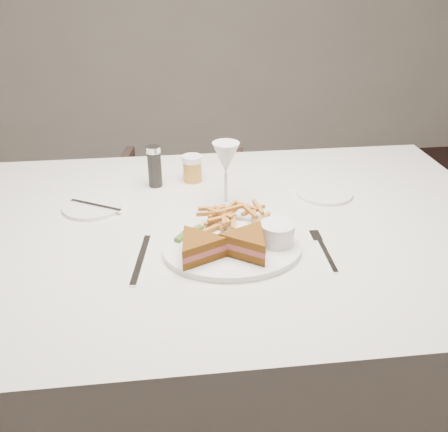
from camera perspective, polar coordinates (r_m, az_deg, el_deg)
name	(u,v)px	position (r m, az deg, el deg)	size (l,w,h in m)	color
table	(222,337)	(1.49, -0.26, -13.67)	(1.51, 1.01, 0.75)	silver
chair_far	(180,213)	(2.31, -5.10, 0.34)	(0.57, 0.54, 0.59)	#49342C
table_setting	(226,218)	(1.22, 0.21, -0.19)	(0.81, 0.66, 0.18)	white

